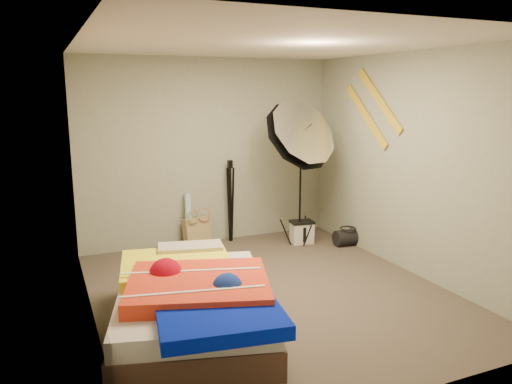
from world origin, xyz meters
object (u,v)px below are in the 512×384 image
photo_umbrella (298,137)px  wrapping_roll (188,220)px  camera_tripod (230,195)px  duffel_bag (348,237)px  camera_case (302,233)px  bed (194,302)px  tote_bag (197,231)px

photo_umbrella → wrapping_roll: bearing=152.2°
wrapping_roll → camera_tripod: camera_tripod is taller
duffel_bag → camera_case: bearing=150.5°
wrapping_roll → duffel_bag: 2.17m
camera_case → duffel_bag: bearing=-25.0°
bed → camera_tripod: 2.70m
duffel_bag → photo_umbrella: 1.56m
duffel_bag → camera_tripod: 1.70m
camera_case → camera_tripod: size_ratio=0.25×
photo_umbrella → bed: bearing=-138.3°
tote_bag → bed: bed is taller
photo_umbrella → camera_tripod: size_ratio=1.82×
photo_umbrella → camera_case: bearing=44.5°
camera_case → photo_umbrella: photo_umbrella is taller
camera_tripod → duffel_bag: bearing=-30.8°
wrapping_roll → camera_case: size_ratio=2.48×
wrapping_roll → camera_case: wrapping_roll is taller
camera_case → tote_bag: bearing=167.5°
tote_bag → photo_umbrella: photo_umbrella is taller
bed → duffel_bag: bearing=30.6°
camera_case → duffel_bag: size_ratio=0.81×
tote_bag → duffel_bag: tote_bag is taller
tote_bag → duffel_bag: (1.87, -0.84, -0.08)m
wrapping_roll → photo_umbrella: 1.83m
duffel_bag → tote_bag: bearing=159.2°
tote_bag → camera_case: (1.35, -0.50, -0.04)m
tote_bag → photo_umbrella: (1.16, -0.69, 1.30)m
camera_tripod → camera_case: bearing=-29.6°
photo_umbrella → camera_tripod: 1.26m
bed → photo_umbrella: photo_umbrella is taller
photo_umbrella → camera_tripod: (-0.67, 0.67, -0.83)m
duffel_bag → photo_umbrella: (-0.71, 0.15, 1.38)m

